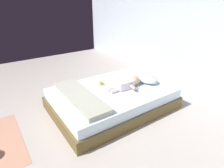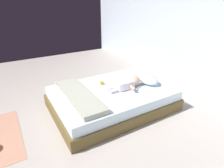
% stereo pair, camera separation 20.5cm
% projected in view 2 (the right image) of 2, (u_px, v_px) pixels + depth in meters
% --- Properties ---
extents(ground_plane, '(8.00, 8.00, 0.00)m').
position_uv_depth(ground_plane, '(56.00, 127.00, 2.96)').
color(ground_plane, '#B0A69E').
extents(wall_behind_bed, '(8.00, 0.12, 2.54)m').
position_uv_depth(wall_behind_bed, '(195.00, 29.00, 3.82)').
color(wall_behind_bed, silver).
rests_on(wall_behind_bed, ground_plane).
extents(bed, '(1.47, 2.09, 0.37)m').
position_uv_depth(bed, '(112.00, 98.00, 3.42)').
color(bed, brown).
rests_on(bed, ground_plane).
extents(pillow, '(0.46, 0.31, 0.15)m').
position_uv_depth(pillow, '(148.00, 80.00, 3.55)').
color(pillow, silver).
rests_on(pillow, bed).
extents(baby, '(0.53, 0.65, 0.18)m').
position_uv_depth(baby, '(127.00, 84.00, 3.37)').
color(baby, white).
rests_on(baby, bed).
extents(toothbrush, '(0.07, 0.11, 0.02)m').
position_uv_depth(toothbrush, '(138.00, 89.00, 3.31)').
color(toothbrush, '#3781EF').
rests_on(toothbrush, bed).
extents(blanket, '(1.32, 0.39, 0.08)m').
position_uv_depth(blanket, '(79.00, 96.00, 3.04)').
color(blanket, '#A5A795').
rests_on(blanket, bed).
extents(toy_block, '(0.07, 0.07, 0.06)m').
position_uv_depth(toy_block, '(101.00, 83.00, 3.51)').
color(toy_block, gold).
rests_on(toy_block, bed).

